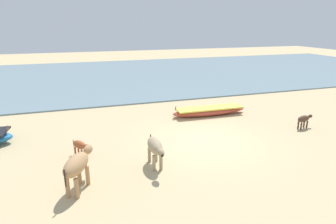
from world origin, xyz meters
TOP-DOWN VIEW (x-y plane):
  - ground at (0.00, 0.00)m, footprint 80.00×80.00m
  - sea_water at (0.00, 16.18)m, footprint 60.00×20.00m
  - fishing_boat_1 at (1.77, 3.06)m, footprint 4.02×0.94m
  - cow_adult_tan at (-4.80, -2.06)m, footprint 1.04×1.59m
  - calf_near_rust at (-4.72, 0.13)m, footprint 0.67×0.81m
  - calf_far_dark at (4.98, -0.01)m, footprint 0.94×0.40m
  - cow_second_adult_dun at (-2.36, -1.41)m, footprint 0.44×1.51m

SIDE VIEW (x-z plane):
  - ground at x=0.00m, z-range 0.00..0.00m
  - sea_water at x=0.00m, z-range 0.00..0.08m
  - fishing_boat_1 at x=1.77m, z-range -0.08..0.54m
  - calf_near_rust at x=-4.72m, z-range 0.13..0.71m
  - calf_far_dark at x=4.98m, z-range 0.13..0.75m
  - cow_second_adult_dun at x=-2.36m, z-range 0.21..1.19m
  - cow_adult_tan at x=-4.80m, z-range 0.24..1.33m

